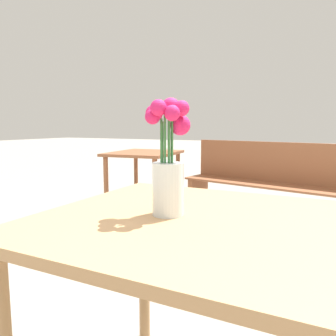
{
  "coord_description": "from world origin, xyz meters",
  "views": [
    {
      "loc": [
        0.35,
        -0.88,
        1.01
      ],
      "look_at": [
        -0.09,
        -0.02,
        0.88
      ],
      "focal_mm": 35.0,
      "sensor_mm": 36.0,
      "label": 1
    }
  ],
  "objects_px": {
    "table_front": "(198,249)",
    "flower_vase": "(168,168)",
    "table_back": "(144,162)",
    "bench_near": "(275,181)"
  },
  "relations": [
    {
      "from": "flower_vase",
      "to": "table_back",
      "type": "relative_size",
      "value": 0.39
    },
    {
      "from": "flower_vase",
      "to": "bench_near",
      "type": "distance_m",
      "value": 2.46
    },
    {
      "from": "table_front",
      "to": "flower_vase",
      "type": "height_order",
      "value": "flower_vase"
    },
    {
      "from": "table_front",
      "to": "flower_vase",
      "type": "bearing_deg",
      "value": -171.68
    },
    {
      "from": "bench_near",
      "to": "table_back",
      "type": "distance_m",
      "value": 1.41
    },
    {
      "from": "table_front",
      "to": "bench_near",
      "type": "xyz_separation_m",
      "value": [
        -0.16,
        2.41,
        -0.17
      ]
    },
    {
      "from": "flower_vase",
      "to": "bench_near",
      "type": "xyz_separation_m",
      "value": [
        -0.07,
        2.42,
        -0.41
      ]
    },
    {
      "from": "bench_near",
      "to": "table_back",
      "type": "relative_size",
      "value": 2.02
    },
    {
      "from": "table_front",
      "to": "table_back",
      "type": "xyz_separation_m",
      "value": [
        -1.56,
        2.24,
        -0.04
      ]
    },
    {
      "from": "flower_vase",
      "to": "table_back",
      "type": "bearing_deg",
      "value": 122.96
    }
  ]
}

